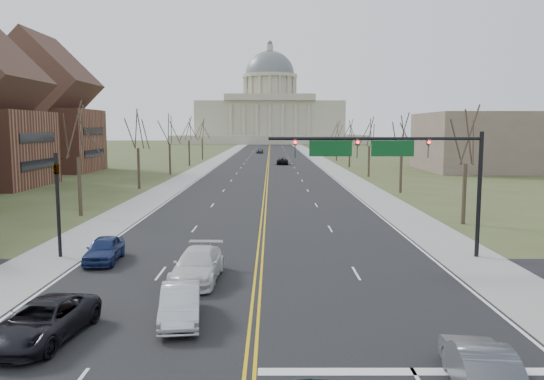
{
  "coord_description": "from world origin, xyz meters",
  "views": [
    {
      "loc": [
        0.66,
        -16.37,
        7.4
      ],
      "look_at": [
        0.71,
        21.08,
        3.0
      ],
      "focal_mm": 35.0,
      "sensor_mm": 36.0,
      "label": 1
    }
  ],
  "objects_px": {
    "car_nb_outer_lead": "(480,366)",
    "car_far_sb": "(260,151)",
    "signal_left": "(57,193)",
    "car_sb_outer_second": "(104,249)",
    "car_sb_inner_lead": "(180,304)",
    "car_sb_outer_lead": "(43,321)",
    "signal_mast": "(391,157)",
    "car_far_nb": "(282,161)",
    "car_sb_inner_second": "(198,265)"
  },
  "relations": [
    {
      "from": "car_nb_outer_lead",
      "to": "car_far_sb",
      "type": "bearing_deg",
      "value": -79.64
    },
    {
      "from": "signal_left",
      "to": "car_sb_outer_second",
      "type": "distance_m",
      "value": 4.32
    },
    {
      "from": "car_sb_inner_lead",
      "to": "car_sb_outer_lead",
      "type": "distance_m",
      "value": 4.83
    },
    {
      "from": "car_sb_outer_second",
      "to": "car_sb_inner_lead",
      "type": "bearing_deg",
      "value": -61.13
    },
    {
      "from": "car_sb_outer_lead",
      "to": "car_nb_outer_lead",
      "type": "bearing_deg",
      "value": -7.08
    },
    {
      "from": "car_far_sb",
      "to": "signal_mast",
      "type": "bearing_deg",
      "value": -78.82
    },
    {
      "from": "signal_mast",
      "to": "car_far_nb",
      "type": "bearing_deg",
      "value": 93.33
    },
    {
      "from": "car_sb_outer_lead",
      "to": "car_far_nb",
      "type": "bearing_deg",
      "value": 91.05
    },
    {
      "from": "car_sb_outer_second",
      "to": "car_far_sb",
      "type": "height_order",
      "value": "car_far_sb"
    },
    {
      "from": "signal_left",
      "to": "car_far_nb",
      "type": "distance_m",
      "value": 79.29
    },
    {
      "from": "car_sb_inner_lead",
      "to": "car_sb_outer_lead",
      "type": "xyz_separation_m",
      "value": [
        -4.49,
        -1.78,
        -0.0
      ]
    },
    {
      "from": "signal_left",
      "to": "car_sb_outer_lead",
      "type": "relative_size",
      "value": 1.21
    },
    {
      "from": "car_sb_outer_second",
      "to": "signal_left",
      "type": "bearing_deg",
      "value": 155.67
    },
    {
      "from": "car_sb_inner_lead",
      "to": "car_far_nb",
      "type": "height_order",
      "value": "car_far_nb"
    },
    {
      "from": "signal_mast",
      "to": "car_sb_outer_second",
      "type": "height_order",
      "value": "signal_mast"
    },
    {
      "from": "car_sb_outer_lead",
      "to": "car_far_nb",
      "type": "height_order",
      "value": "car_far_nb"
    },
    {
      "from": "signal_mast",
      "to": "car_sb_outer_second",
      "type": "distance_m",
      "value": 16.86
    },
    {
      "from": "car_far_sb",
      "to": "car_nb_outer_lead",
      "type": "bearing_deg",
      "value": -79.69
    },
    {
      "from": "car_sb_outer_second",
      "to": "car_far_sb",
      "type": "xyz_separation_m",
      "value": [
        5.96,
        126.2,
        0.02
      ]
    },
    {
      "from": "car_sb_inner_lead",
      "to": "car_sb_outer_second",
      "type": "distance_m",
      "value": 10.83
    },
    {
      "from": "car_sb_outer_lead",
      "to": "signal_left",
      "type": "bearing_deg",
      "value": 116.71
    },
    {
      "from": "car_sb_inner_lead",
      "to": "car_sb_outer_lead",
      "type": "height_order",
      "value": "same"
    },
    {
      "from": "signal_left",
      "to": "car_far_nb",
      "type": "height_order",
      "value": "signal_left"
    },
    {
      "from": "car_far_nb",
      "to": "car_sb_outer_second",
      "type": "bearing_deg",
      "value": 81.94
    },
    {
      "from": "car_sb_inner_lead",
      "to": "car_sb_outer_second",
      "type": "relative_size",
      "value": 1.02
    },
    {
      "from": "car_nb_outer_lead",
      "to": "car_sb_outer_lead",
      "type": "height_order",
      "value": "car_nb_outer_lead"
    },
    {
      "from": "car_sb_outer_second",
      "to": "car_far_nb",
      "type": "relative_size",
      "value": 0.81
    },
    {
      "from": "car_sb_outer_second",
      "to": "car_sb_outer_lead",
      "type": "bearing_deg",
      "value": -86.68
    },
    {
      "from": "car_nb_outer_lead",
      "to": "signal_mast",
      "type": "bearing_deg",
      "value": -86.65
    },
    {
      "from": "car_sb_inner_second",
      "to": "signal_left",
      "type": "bearing_deg",
      "value": 153.53
    },
    {
      "from": "signal_mast",
      "to": "car_sb_inner_lead",
      "type": "relative_size",
      "value": 2.9
    },
    {
      "from": "car_sb_inner_lead",
      "to": "car_sb_inner_second",
      "type": "height_order",
      "value": "car_sb_inner_second"
    },
    {
      "from": "signal_left",
      "to": "car_sb_outer_lead",
      "type": "xyz_separation_m",
      "value": [
        4.19,
        -12.04,
        -3.02
      ]
    },
    {
      "from": "car_sb_outer_lead",
      "to": "car_sb_outer_second",
      "type": "distance_m",
      "value": 11.01
    },
    {
      "from": "signal_mast",
      "to": "car_sb_outer_second",
      "type": "relative_size",
      "value": 2.95
    },
    {
      "from": "car_sb_inner_lead",
      "to": "car_far_nb",
      "type": "xyz_separation_m",
      "value": [
        5.73,
        88.18,
        0.02
      ]
    },
    {
      "from": "car_nb_outer_lead",
      "to": "signal_left",
      "type": "bearing_deg",
      "value": -34.31
    },
    {
      "from": "car_far_nb",
      "to": "car_far_sb",
      "type": "distance_m",
      "value": 47.5
    },
    {
      "from": "car_sb_inner_lead",
      "to": "car_sb_outer_second",
      "type": "bearing_deg",
      "value": 115.1
    },
    {
      "from": "car_sb_inner_lead",
      "to": "car_nb_outer_lead",
      "type": "bearing_deg",
      "value": -37.1
    },
    {
      "from": "car_sb_outer_lead",
      "to": "car_far_nb",
      "type": "distance_m",
      "value": 90.54
    },
    {
      "from": "car_nb_outer_lead",
      "to": "car_sb_outer_second",
      "type": "bearing_deg",
      "value": -37.21
    },
    {
      "from": "car_sb_outer_second",
      "to": "car_far_nb",
      "type": "xyz_separation_m",
      "value": [
        11.51,
        79.02,
        0.01
      ]
    },
    {
      "from": "signal_mast",
      "to": "signal_left",
      "type": "xyz_separation_m",
      "value": [
        -18.95,
        0.0,
        -2.05
      ]
    },
    {
      "from": "signal_mast",
      "to": "car_sb_inner_lead",
      "type": "distance_m",
      "value": 15.37
    },
    {
      "from": "signal_mast",
      "to": "signal_left",
      "type": "distance_m",
      "value": 19.06
    },
    {
      "from": "signal_left",
      "to": "car_sb_inner_lead",
      "type": "relative_size",
      "value": 1.44
    },
    {
      "from": "car_nb_outer_lead",
      "to": "car_sb_outer_second",
      "type": "distance_m",
      "value": 21.0
    },
    {
      "from": "signal_mast",
      "to": "car_nb_outer_lead",
      "type": "distance_m",
      "value": 16.47
    },
    {
      "from": "car_far_nb",
      "to": "car_sb_outer_lead",
      "type": "bearing_deg",
      "value": 83.75
    }
  ]
}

